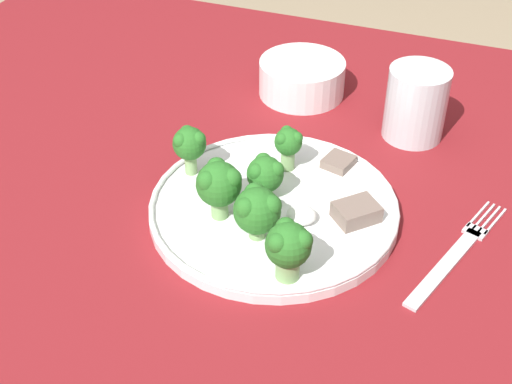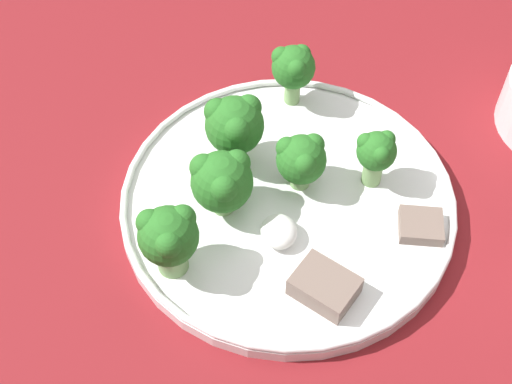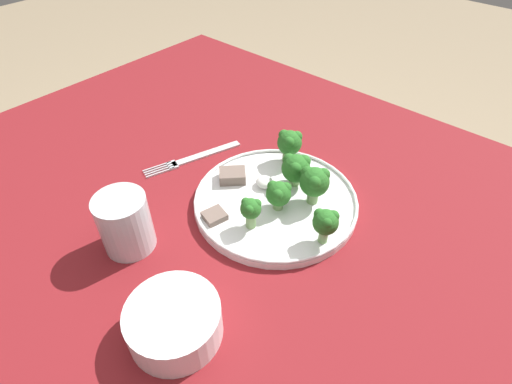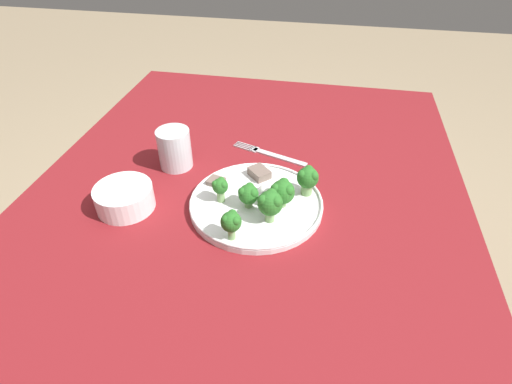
# 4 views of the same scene
# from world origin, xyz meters

# --- Properties ---
(table) EXTENTS (1.31, 0.96, 0.72)m
(table) POSITION_xyz_m (0.00, 0.00, 0.63)
(table) COLOR maroon
(table) RESTS_ON ground_plane
(dinner_plate) EXTENTS (0.28, 0.28, 0.02)m
(dinner_plate) POSITION_xyz_m (-0.01, -0.03, 0.73)
(dinner_plate) COLOR white
(dinner_plate) RESTS_ON table
(fork) EXTENTS (0.08, 0.20, 0.00)m
(fork) POSITION_xyz_m (0.19, -0.03, 0.72)
(fork) COLOR silver
(fork) RESTS_ON table
(cream_bowl) EXTENTS (0.12, 0.12, 0.05)m
(cream_bowl) POSITION_xyz_m (-0.06, 0.23, 0.74)
(cream_bowl) COLOR white
(cream_bowl) RESTS_ON table
(drinking_glass) EXTENTS (0.08, 0.08, 0.09)m
(drinking_glass) POSITION_xyz_m (0.11, 0.18, 0.76)
(drinking_glass) COLOR silver
(drinking_glass) RESTS_ON table
(broccoli_floret_near_rim_left) EXTENTS (0.05, 0.05, 0.06)m
(broccoli_floret_near_rim_left) POSITION_xyz_m (-0.01, -0.09, 0.77)
(broccoli_floret_near_rim_left) COLOR #7FA866
(broccoli_floret_near_rim_left) RESTS_ON dinner_plate
(broccoli_floret_center_left) EXTENTS (0.05, 0.05, 0.06)m
(broccoli_floret_center_left) POSITION_xyz_m (0.04, -0.13, 0.77)
(broccoli_floret_center_left) COLOR #7FA866
(broccoli_floret_center_left) RESTS_ON dinner_plate
(broccoli_floret_back_left) EXTENTS (0.04, 0.04, 0.05)m
(broccoli_floret_back_left) POSITION_xyz_m (-0.02, -0.02, 0.76)
(broccoli_floret_back_left) COLOR #7FA866
(broccoli_floret_back_left) RESTS_ON dinner_plate
(broccoli_floret_front_left) EXTENTS (0.05, 0.05, 0.07)m
(broccoli_floret_front_left) POSITION_xyz_m (-0.06, -0.07, 0.78)
(broccoli_floret_front_left) COLOR #7FA866
(broccoli_floret_front_left) RESTS_ON dinner_plate
(broccoli_floret_center_back) EXTENTS (0.04, 0.04, 0.06)m
(broccoli_floret_center_back) POSITION_xyz_m (-0.12, -0.01, 0.77)
(broccoli_floret_center_back) COLOR #7FA866
(broccoli_floret_center_back) RESTS_ON dinner_plate
(broccoli_floret_mid_cluster) EXTENTS (0.03, 0.03, 0.05)m
(broccoli_floret_mid_cluster) POSITION_xyz_m (-0.02, 0.04, 0.77)
(broccoli_floret_mid_cluster) COLOR #7FA866
(broccoli_floret_mid_cluster) RESTS_ON dinner_plate
(meat_slice_front_slice) EXTENTS (0.04, 0.04, 0.01)m
(meat_slice_front_slice) POSITION_xyz_m (0.04, 0.07, 0.74)
(meat_slice_front_slice) COLOR #756056
(meat_slice_front_slice) RESTS_ON dinner_plate
(meat_slice_middle_slice) EXTENTS (0.06, 0.06, 0.02)m
(meat_slice_middle_slice) POSITION_xyz_m (0.08, -0.02, 0.74)
(meat_slice_middle_slice) COLOR #756056
(meat_slice_middle_slice) RESTS_ON dinner_plate
(sauce_dollop) EXTENTS (0.03, 0.03, 0.02)m
(sauce_dollop) POSITION_xyz_m (0.03, -0.05, 0.74)
(sauce_dollop) COLOR white
(sauce_dollop) RESTS_ON dinner_plate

